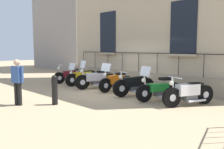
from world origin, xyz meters
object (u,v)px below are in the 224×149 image
motorcycle_black (134,85)px  pedestrian_standing (17,80)px  motorcycle_maroon (70,76)px  bollard (55,90)px  motorcycle_yellow (83,77)px  motorcycle_green (159,89)px  motorcycle_silver (96,79)px  motorcycle_orange (116,81)px  motorcycle_white (189,93)px

motorcycle_black → pedestrian_standing: bearing=-22.5°
motorcycle_maroon → bollard: size_ratio=1.79×
motorcycle_yellow → motorcycle_green: size_ratio=1.11×
motorcycle_silver → bollard: 3.55m
motorcycle_orange → bollard: size_ratio=1.91×
motorcycle_yellow → motorcycle_silver: size_ratio=1.03×
motorcycle_silver → motorcycle_white: size_ratio=1.04×
motorcycle_yellow → motorcycle_orange: bearing=90.1°
motorcycle_yellow → pedestrian_standing: bearing=24.4°
motorcycle_black → motorcycle_white: 2.47m
motorcycle_green → motorcycle_white: size_ratio=0.97×
motorcycle_black → motorcycle_green: (0.06, 1.28, 0.00)m
motorcycle_yellow → motorcycle_green: bearing=87.0°
motorcycle_silver → bollard: bearing=25.1°
motorcycle_black → motorcycle_white: size_ratio=0.97×
motorcycle_black → motorcycle_green: bearing=87.2°
motorcycle_white → motorcycle_maroon: bearing=-91.4°
motorcycle_silver → motorcycle_green: (0.04, 3.69, -0.05)m
motorcycle_yellow → motorcycle_green: (0.26, 5.00, -0.00)m
motorcycle_green → motorcycle_orange: bearing=-96.0°
motorcycle_silver → motorcycle_orange: (-0.22, 1.16, -0.03)m
motorcycle_orange → motorcycle_green: motorcycle_green is taller
motorcycle_white → bollard: (3.23, -3.37, 0.09)m
motorcycle_yellow → bollard: (3.43, 2.82, 0.09)m
motorcycle_orange → bollard: 3.46m
motorcycle_maroon → bollard: motorcycle_maroon is taller
motorcycle_yellow → motorcycle_white: 6.20m
motorcycle_white → bollard: bearing=-46.3°
motorcycle_green → pedestrian_standing: bearing=-36.1°
motorcycle_orange → motorcycle_yellow: bearing=-89.9°
motorcycle_black → bollard: size_ratio=1.85×
motorcycle_maroon → motorcycle_orange: motorcycle_orange is taller
motorcycle_yellow → bollard: 4.44m
motorcycle_yellow → bollard: motorcycle_yellow is taller
motorcycle_maroon → motorcycle_yellow: (-0.03, 1.20, 0.04)m
motorcycle_yellow → pedestrian_standing: size_ratio=1.34×
motorcycle_white → motorcycle_green: bearing=-87.3°
motorcycle_yellow → pedestrian_standing: 4.84m
motorcycle_green → pedestrian_standing: pedestrian_standing is taller
motorcycle_green → bollard: bearing=-34.5°
motorcycle_orange → pedestrian_standing: 4.44m
motorcycle_white → pedestrian_standing: (4.18, -4.20, 0.46)m
motorcycle_maroon → pedestrian_standing: 5.42m
motorcycle_orange → motorcycle_white: size_ratio=1.00×
motorcycle_orange → motorcycle_green: (0.27, 2.53, -0.02)m
motorcycle_maroon → motorcycle_yellow: bearing=91.3°
motorcycle_yellow → motorcycle_white: motorcycle_yellow is taller
motorcycle_maroon → bollard: bearing=49.7°
motorcycle_silver → motorcycle_green: motorcycle_silver is taller
motorcycle_orange → motorcycle_maroon: bearing=-89.5°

